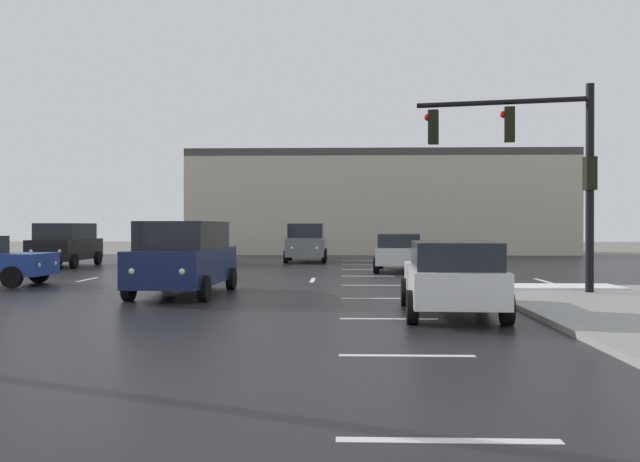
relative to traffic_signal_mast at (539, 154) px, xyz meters
name	(u,v)px	position (x,y,z in m)	size (l,w,h in m)	color
ground_plane	(370,281)	(-4.44, 5.04, -3.90)	(120.00, 120.00, 0.00)	slate
road_asphalt	(370,281)	(-4.44, 5.04, -3.89)	(44.00, 44.00, 0.02)	black
snow_strip_curbside	(548,287)	(0.56, 1.04, -3.73)	(4.00, 1.60, 0.06)	white
lane_markings	(408,284)	(-3.23, 3.67, -3.88)	(36.15, 36.15, 0.01)	silver
traffic_signal_mast	(539,154)	(0.00, 0.00, 0.00)	(4.69, 1.26, 5.62)	black
strip_building_background	(379,204)	(-2.87, 29.49, -0.41)	(25.74, 8.00, 6.98)	#BCB29E
sedan_silver	(400,252)	(-2.99, 9.87, -3.05)	(2.42, 4.68, 1.58)	#B7BABF
suv_navy	(184,256)	(-9.76, -0.18, -2.81)	(2.35, 4.91, 2.03)	#141E47
suv_tan	(188,243)	(-13.12, 15.13, -2.81)	(2.48, 4.95, 2.03)	tan
sedan_white	(452,276)	(-3.06, -4.35, -3.05)	(2.20, 4.61, 1.58)	white
suv_black	(66,244)	(-18.41, 12.93, -2.81)	(2.27, 4.88, 2.03)	black
suv_grey	(306,242)	(-7.33, 17.68, -2.81)	(2.21, 4.85, 2.03)	slate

